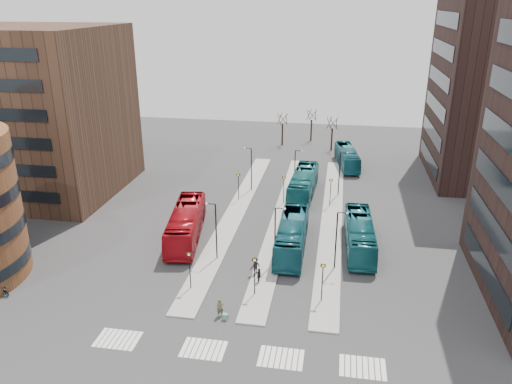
% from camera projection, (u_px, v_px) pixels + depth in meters
% --- Properties ---
extents(island_left, '(2.50, 45.00, 0.15)m').
position_uv_depth(island_left, '(235.00, 212.00, 62.63)').
color(island_left, gray).
rests_on(island_left, ground).
extents(island_mid, '(2.50, 45.00, 0.15)m').
position_uv_depth(island_mid, '(283.00, 216.00, 61.68)').
color(island_mid, gray).
rests_on(island_mid, ground).
extents(island_right, '(2.50, 45.00, 0.15)m').
position_uv_depth(island_right, '(332.00, 219.00, 60.73)').
color(island_right, gray).
rests_on(island_right, ground).
extents(suitcase, '(0.46, 0.39, 0.54)m').
position_uv_depth(suitcase, '(225.00, 317.00, 41.75)').
color(suitcase, '#1C419A').
rests_on(suitcase, ground).
extents(red_bus, '(4.94, 13.12, 3.57)m').
position_uv_depth(red_bus, '(186.00, 223.00, 55.46)').
color(red_bus, '#A00C15').
rests_on(red_bus, ground).
extents(teal_bus_a, '(2.97, 12.09, 3.36)m').
position_uv_depth(teal_bus_a, '(292.00, 235.00, 52.95)').
color(teal_bus_a, '#124D5B').
rests_on(teal_bus_a, ground).
extents(teal_bus_b, '(3.46, 12.47, 3.44)m').
position_uv_depth(teal_bus_b, '(303.00, 184.00, 67.52)').
color(teal_bus_b, '#135D63').
rests_on(teal_bus_b, ground).
extents(teal_bus_c, '(3.24, 11.87, 3.28)m').
position_uv_depth(teal_bus_c, '(359.00, 235.00, 53.18)').
color(teal_bus_c, '#12545D').
rests_on(teal_bus_c, ground).
extents(teal_bus_d, '(4.26, 11.16, 3.03)m').
position_uv_depth(teal_bus_d, '(347.00, 157.00, 79.57)').
color(teal_bus_d, '#155C6B').
rests_on(teal_bus_d, ground).
extents(traveller, '(0.71, 0.61, 1.64)m').
position_uv_depth(traveller, '(220.00, 308.00, 41.99)').
color(traveller, brown).
rests_on(traveller, ground).
extents(commuter_a, '(1.12, 1.00, 1.89)m').
position_uv_depth(commuter_a, '(190.00, 240.00, 53.56)').
color(commuter_a, black).
rests_on(commuter_a, ground).
extents(commuter_b, '(0.52, 0.97, 1.57)m').
position_uv_depth(commuter_b, '(259.00, 276.00, 46.90)').
color(commuter_b, black).
rests_on(commuter_b, ground).
extents(commuter_c, '(1.28, 1.32, 1.81)m').
position_uv_depth(commuter_c, '(255.00, 266.00, 48.43)').
color(commuter_c, black).
rests_on(commuter_c, ground).
extents(bicycle_mid, '(1.61, 0.75, 0.94)m').
position_uv_depth(bicycle_mid, '(2.00, 291.00, 45.09)').
color(bicycle_mid, gray).
rests_on(bicycle_mid, ground).
extents(bicycle_far, '(1.79, 0.92, 0.89)m').
position_uv_depth(bicycle_far, '(1.00, 291.00, 45.07)').
color(bicycle_far, gray).
rests_on(bicycle_far, ground).
extents(crosswalk_stripes, '(22.35, 2.40, 0.01)m').
position_uv_depth(crosswalk_stripes, '(239.00, 353.00, 37.86)').
color(crosswalk_stripes, silver).
rests_on(crosswalk_stripes, ground).
extents(office_block, '(25.00, 20.12, 22.00)m').
position_uv_depth(office_block, '(22.00, 111.00, 67.08)').
color(office_block, '#4A3022').
rests_on(office_block, ground).
extents(sign_poles, '(12.45, 22.12, 3.65)m').
position_uv_depth(sign_poles, '(272.00, 221.00, 54.47)').
color(sign_poles, black).
rests_on(sign_poles, ground).
extents(lamp_posts, '(14.04, 20.24, 6.12)m').
position_uv_depth(lamp_posts, '(287.00, 195.00, 58.48)').
color(lamp_posts, black).
rests_on(lamp_posts, ground).
extents(bare_trees, '(10.97, 8.14, 5.90)m').
position_uv_depth(bare_trees, '(308.00, 131.00, 90.63)').
color(bare_trees, black).
rests_on(bare_trees, ground).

